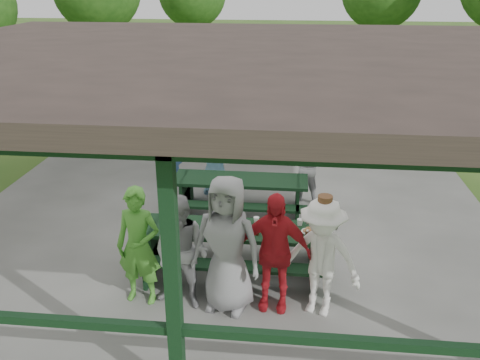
# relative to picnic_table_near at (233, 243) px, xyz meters

# --- Properties ---
(ground) EXTENTS (90.00, 90.00, 0.00)m
(ground) POSITION_rel_picnic_table_near_xyz_m (-0.29, 1.20, -0.58)
(ground) COLOR #2F561A
(ground) RESTS_ON ground
(concrete_slab) EXTENTS (10.00, 8.00, 0.10)m
(concrete_slab) POSITION_rel_picnic_table_near_xyz_m (-0.29, 1.20, -0.53)
(concrete_slab) COLOR #62625D
(concrete_slab) RESTS_ON ground
(pavilion_structure) EXTENTS (10.60, 8.60, 3.24)m
(pavilion_structure) POSITION_rel_picnic_table_near_xyz_m (-0.29, 1.20, 2.59)
(pavilion_structure) COLOR black
(pavilion_structure) RESTS_ON concrete_slab
(picnic_table_near) EXTENTS (2.80, 1.39, 0.75)m
(picnic_table_near) POSITION_rel_picnic_table_near_xyz_m (0.00, 0.00, 0.00)
(picnic_table_near) COLOR black
(picnic_table_near) RESTS_ON concrete_slab
(picnic_table_far) EXTENTS (2.53, 1.39, 0.75)m
(picnic_table_far) POSITION_rel_picnic_table_near_xyz_m (-0.09, 2.00, -0.01)
(picnic_table_far) COLOR black
(picnic_table_far) RESTS_ON concrete_slab
(table_setting) EXTENTS (2.38, 0.45, 0.10)m
(table_setting) POSITION_rel_picnic_table_near_xyz_m (0.11, 0.03, 0.30)
(table_setting) COLOR white
(table_setting) RESTS_ON picnic_table_near
(contestant_green) EXTENTS (0.67, 0.48, 1.73)m
(contestant_green) POSITION_rel_picnic_table_near_xyz_m (-1.20, -0.88, 0.38)
(contestant_green) COLOR #46942E
(contestant_green) RESTS_ON concrete_slab
(contestant_grey_left) EXTENTS (0.93, 0.80, 1.65)m
(contestant_grey_left) POSITION_rel_picnic_table_near_xyz_m (-0.59, -0.95, 0.35)
(contestant_grey_left) COLOR gray
(contestant_grey_left) RESTS_ON concrete_slab
(contestant_grey_mid) EXTENTS (1.07, 0.81, 1.96)m
(contestant_grey_mid) POSITION_rel_picnic_table_near_xyz_m (0.03, -0.92, 0.50)
(contestant_grey_mid) COLOR gray
(contestant_grey_mid) RESTS_ON concrete_slab
(contestant_red) EXTENTS (1.04, 0.51, 1.72)m
(contestant_red) POSITION_rel_picnic_table_near_xyz_m (0.65, -0.84, 0.38)
(contestant_red) COLOR red
(contestant_red) RESTS_ON concrete_slab
(contestant_white_fedora) EXTENTS (1.24, 0.95, 1.75)m
(contestant_white_fedora) POSITION_rel_picnic_table_near_xyz_m (1.29, -0.91, 0.37)
(contestant_white_fedora) COLOR white
(contestant_white_fedora) RESTS_ON concrete_slab
(spectator_lblue) EXTENTS (1.39, 0.47, 1.49)m
(spectator_lblue) POSITION_rel_picnic_table_near_xyz_m (-0.73, 2.98, 0.26)
(spectator_lblue) COLOR #97CFE9
(spectator_lblue) RESTS_ON concrete_slab
(spectator_blue) EXTENTS (0.65, 0.47, 1.64)m
(spectator_blue) POSITION_rel_picnic_table_near_xyz_m (-1.80, 3.28, 0.34)
(spectator_blue) COLOR #406AA8
(spectator_blue) RESTS_ON concrete_slab
(spectator_grey) EXTENTS (0.86, 0.77, 1.46)m
(spectator_grey) POSITION_rel_picnic_table_near_xyz_m (1.17, 2.87, 0.25)
(spectator_grey) COLOR gray
(spectator_grey) RESTS_ON concrete_slab
(pickup_truck) EXTENTS (5.08, 2.98, 1.33)m
(pickup_truck) POSITION_rel_picnic_table_near_xyz_m (1.33, 8.84, 0.08)
(pickup_truck) COLOR silver
(pickup_truck) RESTS_ON ground
(farm_trailer) EXTENTS (3.44, 2.12, 1.20)m
(farm_trailer) POSITION_rel_picnic_table_near_xyz_m (-2.65, 8.26, 0.01)
(farm_trailer) COLOR #1C4D9A
(farm_trailer) RESTS_ON ground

